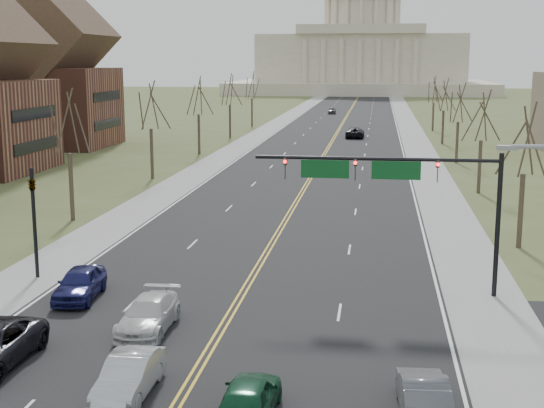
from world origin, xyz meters
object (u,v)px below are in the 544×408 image
(signal_mast, at_px, (395,180))
(car_sb_inner_lead, at_px, (129,376))
(car_sb_outer_second, at_px, (80,283))
(car_far_sb, at_px, (332,110))
(car_sb_inner_second, at_px, (148,315))
(signal_left, at_px, (34,210))
(car_far_nb, at_px, (355,132))
(car_nb_outer_lead, at_px, (423,395))
(car_nb_inner_lead, at_px, (248,398))

(signal_mast, height_order, car_sb_inner_lead, signal_mast)
(car_sb_outer_second, xyz_separation_m, car_far_sb, (4.27, 131.56, -0.06))
(signal_mast, distance_m, car_sb_inner_second, 13.66)
(car_sb_inner_lead, bearing_deg, signal_left, 125.12)
(car_sb_outer_second, height_order, car_far_nb, car_far_nb)
(car_nb_outer_lead, distance_m, car_far_nb, 91.20)
(car_sb_outer_second, distance_m, car_far_sb, 131.62)
(signal_left, distance_m, car_nb_outer_lead, 24.19)
(signal_mast, xyz_separation_m, signal_left, (-18.95, 0.00, -2.05))
(car_far_sb, bearing_deg, car_far_nb, -84.50)
(car_sb_inner_second, relative_size, car_far_sb, 1.18)
(car_far_nb, relative_size, car_far_sb, 1.35)
(car_sb_outer_second, relative_size, car_far_sb, 1.09)
(car_sb_inner_second, xyz_separation_m, car_far_nb, (6.23, 84.51, 0.07))
(signal_mast, distance_m, car_sb_inner_lead, 17.10)
(signal_mast, height_order, car_sb_inner_second, signal_mast)
(signal_mast, distance_m, car_sb_outer_second, 16.33)
(signal_left, bearing_deg, car_sb_inner_second, -40.08)
(signal_mast, relative_size, car_sb_outer_second, 2.66)
(signal_mast, bearing_deg, car_nb_outer_lead, -86.49)
(signal_left, height_order, car_far_sb, signal_left)
(signal_mast, xyz_separation_m, car_sb_outer_second, (-15.22, -3.20, -4.97))
(signal_mast, bearing_deg, car_sb_inner_second, -146.20)
(car_sb_outer_second, bearing_deg, car_sb_inner_lead, -65.29)
(car_nb_inner_lead, distance_m, car_nb_outer_lead, 5.76)
(signal_left, xyz_separation_m, car_nb_inner_lead, (14.11, -14.66, -2.96))
(car_nb_inner_lead, xyz_separation_m, car_sb_inner_lead, (-4.45, 1.21, -0.03))
(signal_left, distance_m, car_far_nb, 78.87)
(signal_left, distance_m, car_far_sb, 128.64)
(signal_mast, bearing_deg, car_far_sb, 94.88)
(car_far_nb, bearing_deg, signal_left, 80.72)
(car_sb_inner_second, bearing_deg, signal_mast, 33.14)
(car_sb_inner_second, bearing_deg, car_sb_outer_second, 139.75)
(car_far_sb, bearing_deg, car_sb_inner_lead, -91.24)
(car_nb_outer_lead, distance_m, car_far_sb, 142.46)
(car_nb_inner_lead, bearing_deg, car_far_sb, -86.17)
(car_sb_inner_lead, bearing_deg, car_nb_inner_lead, -15.80)
(car_nb_inner_lead, relative_size, car_sb_outer_second, 0.96)
(car_nb_outer_lead, distance_m, car_sb_outer_second, 19.14)
(car_far_nb, bearing_deg, car_sb_inner_lead, 88.28)
(signal_mast, distance_m, car_far_sb, 128.92)
(car_sb_outer_second, bearing_deg, car_sb_inner_second, -44.97)
(signal_left, bearing_deg, car_nb_inner_lead, -46.10)
(car_nb_outer_lead, height_order, car_sb_outer_second, car_sb_outer_second)
(car_sb_inner_lead, bearing_deg, car_nb_outer_lead, -1.47)
(car_nb_outer_lead, distance_m, car_sb_inner_lead, 10.12)
(signal_left, xyz_separation_m, car_far_sb, (7.99, 128.36, -2.99))
(car_nb_inner_lead, xyz_separation_m, car_sb_inner_second, (-5.72, 7.60, -0.03))
(car_nb_outer_lead, xyz_separation_m, car_sb_inner_second, (-11.38, 6.55, -0.01))
(car_sb_outer_second, bearing_deg, signal_mast, 6.48)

